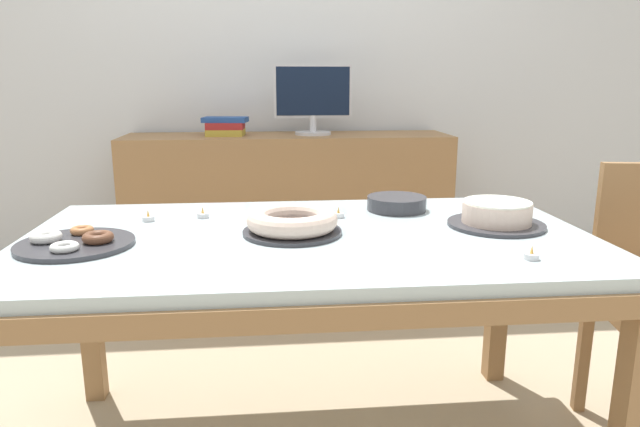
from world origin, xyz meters
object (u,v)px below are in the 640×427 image
object	(u,v)px
computer_monitor	(313,100)
plate_stack	(397,203)
cake_golden_bundt	(292,222)
cake_chocolate_round	(497,215)
tealight_left_edge	(148,218)
tealight_centre	(203,215)
tealight_near_front	(338,215)
tealight_near_cakes	(531,256)
book_stack	(226,126)
pastry_platter	(75,242)

from	to	relation	value
computer_monitor	plate_stack	world-z (taller)	computer_monitor
plate_stack	cake_golden_bundt	bearing A→B (deg)	-143.42
cake_chocolate_round	tealight_left_edge	xyz separation A→B (m)	(-1.11, 0.18, -0.03)
tealight_centre	tealight_near_front	world-z (taller)	same
tealight_near_front	cake_chocolate_round	bearing A→B (deg)	-18.68
computer_monitor	tealight_near_cakes	xyz separation A→B (m)	(0.42, -1.81, -0.34)
book_stack	tealight_left_edge	world-z (taller)	book_stack
cake_chocolate_round	tealight_left_edge	world-z (taller)	cake_chocolate_round
computer_monitor	cake_chocolate_round	size ratio (longest dim) A/B	1.40
computer_monitor	pastry_platter	distance (m)	1.80
tealight_centre	plate_stack	bearing A→B (deg)	4.23
book_stack	tealight_left_edge	distance (m)	1.32
cake_chocolate_round	tealight_left_edge	size ratio (longest dim) A/B	7.59
cake_chocolate_round	tealight_near_cakes	distance (m)	0.34
book_stack	tealight_near_front	world-z (taller)	book_stack
plate_stack	computer_monitor	bearing A→B (deg)	99.18
book_stack	tealight_near_cakes	world-z (taller)	book_stack
cake_chocolate_round	plate_stack	distance (m)	0.37
cake_chocolate_round	book_stack	bearing A→B (deg)	122.50
book_stack	tealight_centre	xyz separation A→B (m)	(-0.00, -1.27, -0.20)
tealight_centre	cake_chocolate_round	bearing A→B (deg)	-12.35
book_stack	tealight_centre	distance (m)	1.28
cake_golden_bundt	tealight_near_front	xyz separation A→B (m)	(0.17, 0.19, -0.03)
cake_golden_bundt	tealight_left_edge	distance (m)	0.51
cake_golden_bundt	tealight_near_cakes	world-z (taller)	cake_golden_bundt
computer_monitor	pastry_platter	size ratio (longest dim) A/B	1.32
cake_golden_bundt	book_stack	bearing A→B (deg)	100.88
pastry_platter	tealight_left_edge	bearing A→B (deg)	62.52
tealight_near_cakes	pastry_platter	bearing A→B (deg)	169.15
cake_chocolate_round	tealight_left_edge	bearing A→B (deg)	171.02
tealight_centre	pastry_platter	bearing A→B (deg)	-135.80
book_stack	cake_chocolate_round	xyz separation A→B (m)	(0.94, -1.47, -0.17)
pastry_platter	tealight_left_edge	xyz separation A→B (m)	(0.15, 0.28, -0.00)
computer_monitor	tealight_near_front	bearing A→B (deg)	-91.07
book_stack	plate_stack	size ratio (longest dim) A/B	1.21
plate_stack	tealight_near_front	distance (m)	0.24
book_stack	cake_golden_bundt	distance (m)	1.54
pastry_platter	tealight_left_edge	distance (m)	0.32
computer_monitor	tealight_centre	xyz separation A→B (m)	(-0.48, -1.27, -0.34)
pastry_platter	tealight_near_cakes	bearing A→B (deg)	-10.85
book_stack	pastry_platter	size ratio (longest dim) A/B	0.79
computer_monitor	tealight_left_edge	world-z (taller)	computer_monitor
pastry_platter	cake_chocolate_round	bearing A→B (deg)	4.82
tealight_near_cakes	tealight_left_edge	size ratio (longest dim) A/B	1.00
book_stack	tealight_centre	bearing A→B (deg)	-90.06
plate_stack	tealight_near_front	bearing A→B (deg)	-157.39
tealight_left_edge	book_stack	bearing A→B (deg)	82.30
cake_golden_bundt	tealight_centre	distance (m)	0.38
book_stack	cake_chocolate_round	distance (m)	1.76
plate_stack	tealight_centre	world-z (taller)	plate_stack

